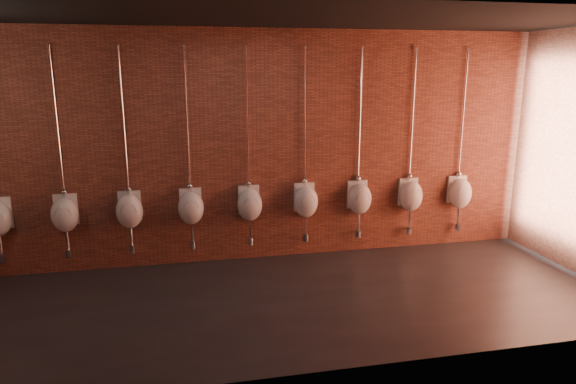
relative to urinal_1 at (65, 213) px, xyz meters
name	(u,v)px	position (x,y,z in m)	size (l,w,h in m)	color
ground	(263,303)	(2.37, -1.38, -0.85)	(8.50, 8.50, 0.00)	black
room_shell	(261,131)	(2.37, -1.38, 1.16)	(8.54, 3.04, 3.22)	black
urinal_1	(65,213)	(0.00, 0.00, 0.00)	(0.35, 0.31, 2.71)	silver
urinal_2	(129,210)	(0.80, 0.00, 0.00)	(0.35, 0.31, 2.71)	silver
urinal_3	(191,206)	(1.61, 0.00, 0.00)	(0.35, 0.31, 2.71)	silver
urinal_4	(250,203)	(2.41, 0.00, 0.00)	(0.35, 0.31, 2.71)	silver
urinal_5	(306,200)	(3.22, 0.00, 0.00)	(0.35, 0.31, 2.71)	silver
urinal_6	(359,197)	(4.02, 0.00, 0.00)	(0.35, 0.31, 2.71)	silver
urinal_7	(411,195)	(4.83, 0.00, 0.00)	(0.35, 0.31, 2.71)	silver
urinal_8	(460,192)	(5.63, 0.00, 0.00)	(0.35, 0.31, 2.71)	silver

